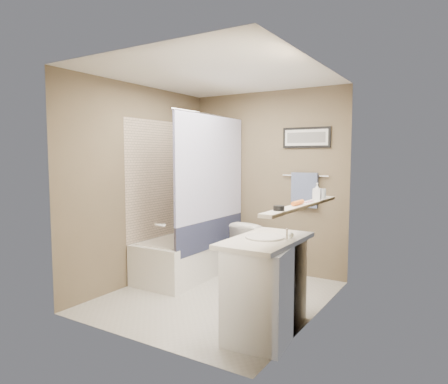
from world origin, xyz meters
The scene contains 32 objects.
ground centered at (0.00, 0.00, 0.00)m, with size 2.50×2.50×0.00m, color beige.
ceiling centered at (0.00, 0.00, 2.38)m, with size 2.20×2.50×0.04m, color white.
wall_back centered at (0.00, 1.23, 1.20)m, with size 2.20×0.04×2.40m, color brown.
wall_front centered at (0.00, -1.23, 1.20)m, with size 2.20×0.04×2.40m, color brown.
wall_left centered at (-1.08, 0.00, 1.20)m, with size 0.04×2.50×2.40m, color brown.
wall_right centered at (1.08, 0.00, 1.20)m, with size 0.04×2.50×2.40m, color brown.
tile_surround centered at (-1.09, 0.50, 1.00)m, with size 0.02×1.55×2.00m, color beige.
curtain_rod centered at (-0.40, 0.50, 2.05)m, with size 0.02×0.02×1.55m, color silver.
curtain_upper centered at (-0.40, 0.50, 1.40)m, with size 0.03×1.45×1.28m, color white.
curtain_lower centered at (-0.40, 0.50, 0.58)m, with size 0.03×1.45×0.36m, color #292F4D.
mirror centered at (1.09, -0.15, 1.62)m, with size 0.02×1.60×1.00m, color silver.
shelf centered at (1.04, -0.15, 1.10)m, with size 0.12×1.60×0.03m, color silver.
towel_bar centered at (0.55, 1.22, 1.30)m, with size 0.02×0.02×0.60m, color silver.
towel centered at (0.55, 1.20, 1.12)m, with size 0.34×0.05×0.44m, color #8597C2.
art_frame centered at (0.55, 1.23, 1.78)m, with size 0.62×0.03×0.26m, color black.
art_mat centered at (0.55, 1.22, 1.78)m, with size 0.56×0.00×0.20m, color white.
art_image centered at (0.55, 1.22, 1.78)m, with size 0.50×0.00×0.13m, color #595959.
door centered at (0.55, -1.24, 1.00)m, with size 0.80×0.02×2.00m, color silver.
door_handle centered at (0.22, -1.19, 1.00)m, with size 0.02×0.02×0.10m, color silver.
bathtub centered at (-0.75, 0.48, 0.25)m, with size 0.70×1.50×0.50m, color white.
tub_rim centered at (-0.75, 0.48, 0.50)m, with size 0.56×1.36×0.02m, color silver.
toilet centered at (0.05, 0.91, 0.36)m, with size 0.40×0.71×0.72m, color white.
vanity centered at (0.85, -0.52, 0.40)m, with size 0.50×0.90×0.80m, color white.
countertop centered at (0.84, -0.52, 0.82)m, with size 0.54×0.96×0.04m, color beige.
sink_basin centered at (0.83, -0.52, 0.85)m, with size 0.34×0.34×0.01m, color silver.
faucet_spout centered at (1.03, -0.52, 0.89)m, with size 0.02×0.02×0.10m, color white.
faucet_knob centered at (1.03, -0.42, 0.87)m, with size 0.05×0.05×0.05m, color white.
candle_bowl_near centered at (1.04, -0.69, 1.14)m, with size 0.09×0.09×0.04m, color black.
hair_brush_front centered at (1.04, -0.28, 1.14)m, with size 0.04×0.04×0.22m, color orange.
pink_comb centered at (1.04, 0.01, 1.12)m, with size 0.03×0.16×0.01m, color #CB7CA2.
glass_jar centered at (1.04, 0.39, 1.17)m, with size 0.08×0.08×0.10m, color silver.
soap_bottle centered at (1.04, 0.24, 1.20)m, with size 0.08×0.08×0.17m, color #999999.
Camera 1 is at (2.32, -3.61, 1.55)m, focal length 32.00 mm.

